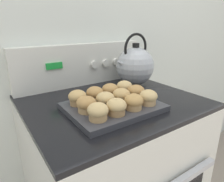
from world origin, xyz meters
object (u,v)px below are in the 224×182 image
Objects in this scene: muffin_r0_c3 at (148,97)px; muffin_r0_c0 at (98,112)px; stove_range at (112,182)px; muffin_r1_c0 at (86,104)px; muffin_r2_c3 at (124,87)px; muffin_r1_c2 at (121,96)px; muffin_r2_c0 at (78,98)px; muffin_r1_c1 at (105,100)px; muffin_r0_c1 at (116,107)px; tea_kettle at (135,66)px; muffin_r0_c2 at (134,102)px; muffin_r1_c3 at (136,92)px; muffin_pan at (113,107)px; muffin_r2_c1 at (95,94)px; muffin_r2_c2 at (110,90)px.

muffin_r0_c0 is at bearing -179.20° from muffin_r0_c3.
stove_range is 0.54m from muffin_r1_c0.
muffin_r2_c3 is at bearing 89.52° from muffin_r0_c3.
muffin_r0_c0 is at bearing -87.83° from muffin_r1_c0.
muffin_r1_c2 is (0.15, 0.08, 0.00)m from muffin_r0_c0.
muffin_r1_c2 is (-0.02, -0.09, 0.50)m from stove_range.
stove_range is 13.09× the size of muffin_r1_c0.
stove_range is 0.53m from muffin_r2_c0.
muffin_r0_c1 is at bearing -93.00° from muffin_r1_c1.
muffin_r0_c1 and muffin_r1_c0 have the same top height.
muffin_r2_c3 is 0.22m from tea_kettle.
muffin_r0_c2 is 0.11m from muffin_r1_c3.
muffin_r0_c1 is 1.00× the size of muffin_r1_c0.
muffin_pan is 4.98× the size of muffin_r2_c1.
muffin_r0_c3 is at bearing -44.43° from muffin_r1_c2.
muffin_r0_c3 is 0.27m from muffin_r2_c0.
muffin_r0_c3 is (0.15, 0.00, 0.00)m from muffin_r0_c1.
tea_kettle is (0.25, 0.29, 0.05)m from muffin_r0_c2.
muffin_r2_c1 is (-0.15, 0.08, 0.00)m from muffin_r1_c3.
muffin_pan is 4.98× the size of muffin_r0_c2.
muffin_r1_c1 is 1.00× the size of muffin_r1_c2.
muffin_r1_c1 is (-0.15, 0.07, 0.00)m from muffin_r0_c3.
muffin_r0_c3 and muffin_r1_c2 have the same top height.
muffin_r0_c1 is at bearing -138.46° from tea_kettle.
tea_kettle reaches higher than muffin_r1_c0.
muffin_r2_c3 is (0.08, -0.00, 0.00)m from muffin_r2_c2.
muffin_r1_c3 is (0.00, 0.07, 0.00)m from muffin_r0_c3.
muffin_pan is at bearing -143.76° from tea_kettle.
muffin_r0_c2 is 1.00× the size of muffin_r2_c0.
muffin_r1_c2 is (0.08, 0.08, 0.00)m from muffin_r0_c1.
muffin_r1_c3 is at bearing 1.06° from muffin_r1_c2.
tea_kettle reaches higher than muffin_r1_c1.
muffin_pan is at bearing 4.50° from muffin_r1_c1.
muffin_r2_c2 is (0.15, 0.00, 0.00)m from muffin_r2_c0.
muffin_r1_c0 and muffin_r1_c2 have the same top height.
muffin_r0_c0 is 0.24m from muffin_r1_c3.
muffin_r0_c2 is at bearing -116.54° from muffin_r2_c3.
stove_range is at bearing 108.96° from muffin_r0_c3.
stove_range is 13.09× the size of muffin_r1_c2.
muffin_r0_c3 is 0.24m from muffin_r1_c0.
stove_range is 3.34× the size of tea_kettle.
muffin_r0_c0 and muffin_r1_c3 have the same top height.
muffin_r2_c3 is (0.06, -0.01, 0.50)m from stove_range.
muffin_r1_c3 is 1.00× the size of muffin_r2_c3.
muffin_r1_c3 is at bearing 44.63° from muffin_r0_c2.
tea_kettle reaches higher than stove_range.
muffin_r1_c1 and muffin_r2_c1 have the same top height.
muffin_r2_c3 is at bearing -142.15° from tea_kettle.
stove_range is at bearing 168.08° from muffin_r2_c3.
muffin_r0_c1 is (-0.10, -0.17, 0.50)m from stove_range.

